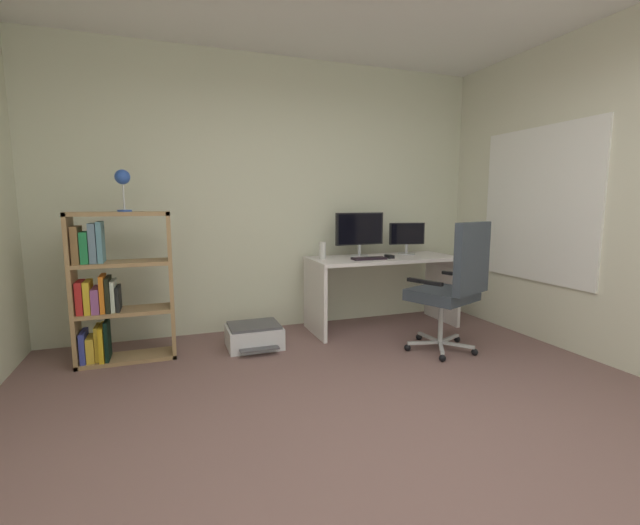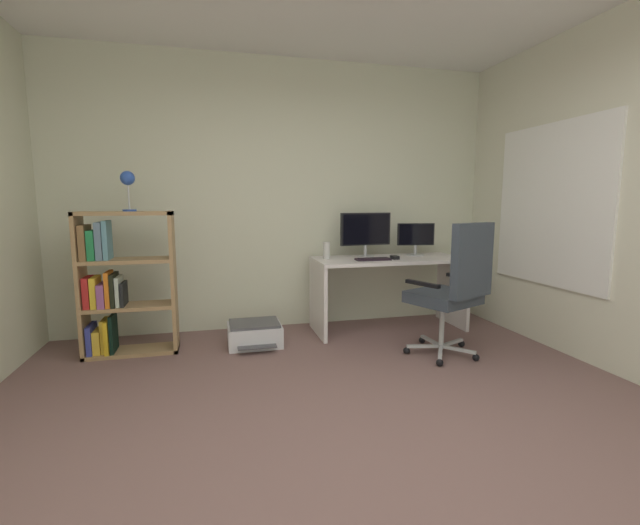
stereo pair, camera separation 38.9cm
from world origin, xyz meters
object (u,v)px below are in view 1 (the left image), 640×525
(computer_mouse, at_px, (389,256))
(desk_lamp, at_px, (123,181))
(keyboard, at_px, (369,258))
(office_chair, at_px, (454,283))
(bookshelf, at_px, (111,290))
(monitor_secondary, at_px, (407,236))
(printer, at_px, (254,336))
(desk, at_px, (382,275))
(desktop_speaker, at_px, (322,250))
(monitor_main, at_px, (360,230))

(computer_mouse, height_order, desk_lamp, desk_lamp)
(keyboard, xyz_separation_m, office_chair, (0.43, -0.78, -0.14))
(computer_mouse, bearing_deg, office_chair, -80.21)
(office_chair, xyz_separation_m, bookshelf, (-2.76, 0.79, -0.02))
(monitor_secondary, distance_m, printer, 1.97)
(desk, distance_m, printer, 1.48)
(keyboard, relative_size, desktop_speaker, 2.00)
(keyboard, distance_m, computer_mouse, 0.24)
(keyboard, distance_m, bookshelf, 2.33)
(monitor_secondary, xyz_separation_m, bookshelf, (-2.91, -0.24, -0.35))
(monitor_main, bearing_deg, office_chair, -68.10)
(monitor_secondary, height_order, computer_mouse, monitor_secondary)
(bookshelf, bearing_deg, office_chair, -15.94)
(bookshelf, distance_m, desk_lamp, 0.89)
(office_chair, relative_size, printer, 2.38)
(monitor_secondary, xyz_separation_m, keyboard, (-0.58, -0.25, -0.19))
(monitor_secondary, xyz_separation_m, computer_mouse, (-0.34, -0.23, -0.18))
(keyboard, bearing_deg, desk, 32.71)
(computer_mouse, distance_m, office_chair, 0.83)
(monitor_secondary, xyz_separation_m, office_chair, (-0.15, -1.03, -0.33))
(computer_mouse, distance_m, desktop_speaker, 0.69)
(desktop_speaker, distance_m, desk_lamp, 1.90)
(monitor_main, distance_m, desktop_speaker, 0.47)
(desktop_speaker, bearing_deg, keyboard, -25.77)
(monitor_secondary, height_order, keyboard, monitor_secondary)
(keyboard, xyz_separation_m, desk_lamp, (-2.19, 0.01, 0.72))
(office_chair, distance_m, desk_lamp, 2.86)
(keyboard, height_order, office_chair, office_chair)
(monitor_main, xyz_separation_m, computer_mouse, (0.23, -0.23, -0.26))
(printer, bearing_deg, monitor_main, 13.88)
(desk, xyz_separation_m, desk_lamp, (-2.42, -0.13, 0.93))
(desk, bearing_deg, monitor_main, 152.24)
(computer_mouse, distance_m, bookshelf, 2.58)
(office_chair, bearing_deg, desk, 102.25)
(desk_lamp, bearing_deg, printer, -2.87)
(monitor_secondary, bearing_deg, keyboard, -156.60)
(keyboard, xyz_separation_m, desktop_speaker, (-0.42, 0.20, 0.07))
(monitor_main, distance_m, printer, 1.53)
(monitor_secondary, distance_m, desktop_speaker, 1.00)
(monitor_secondary, bearing_deg, monitor_main, -179.98)
(monitor_main, relative_size, printer, 1.13)
(desk, distance_m, office_chair, 0.94)
(monitor_main, bearing_deg, desk_lamp, -173.75)
(monitor_main, height_order, bookshelf, bookshelf)
(office_chair, relative_size, bookshelf, 0.93)
(desk, xyz_separation_m, monitor_secondary, (0.35, 0.11, 0.40))
(computer_mouse, height_order, office_chair, office_chair)
(office_chair, bearing_deg, keyboard, 118.67)
(computer_mouse, xyz_separation_m, bookshelf, (-2.57, -0.01, -0.17))
(monitor_main, bearing_deg, desktop_speaker, -173.71)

